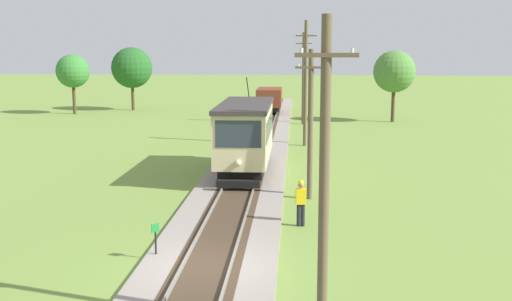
# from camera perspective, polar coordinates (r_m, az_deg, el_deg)

# --- Properties ---
(ground_plane) EXTENTS (260.00, 260.00, 0.00)m
(ground_plane) POSITION_cam_1_polar(r_m,az_deg,el_deg) (18.50, -4.62, -11.40)
(ground_plane) COLOR olive
(track_ballast) EXTENTS (4.20, 120.00, 0.18)m
(track_ballast) POSITION_cam_1_polar(r_m,az_deg,el_deg) (18.47, -4.62, -11.14)
(track_ballast) COLOR gray
(track_ballast) RESTS_ON ground
(sleeper_bed) EXTENTS (2.04, 120.00, 0.01)m
(sleeper_bed) POSITION_cam_1_polar(r_m,az_deg,el_deg) (18.44, -4.63, -10.86)
(sleeper_bed) COLOR #423323
(sleeper_bed) RESTS_ON track_ballast
(rail_left) EXTENTS (0.07, 120.00, 0.14)m
(rail_left) POSITION_cam_1_polar(r_m,az_deg,el_deg) (18.53, -6.87, -10.58)
(rail_left) COLOR gray
(rail_left) RESTS_ON track_ballast
(rail_right) EXTENTS (0.07, 120.00, 0.14)m
(rail_right) POSITION_cam_1_polar(r_m,az_deg,el_deg) (18.33, -2.36, -10.75)
(rail_right) COLOR gray
(rail_right) RESTS_ON track_ballast
(red_tram) EXTENTS (2.60, 8.54, 4.79)m
(red_tram) POSITION_cam_1_polar(r_m,az_deg,el_deg) (31.34, -1.00, 1.56)
(red_tram) COLOR beige
(red_tram) RESTS_ON rail_right
(freight_car) EXTENTS (2.40, 5.20, 2.31)m
(freight_car) POSITION_cam_1_polar(r_m,az_deg,el_deg) (60.02, 1.28, 4.89)
(freight_car) COLOR brown
(freight_car) RESTS_ON rail_right
(utility_pole_foreground) EXTENTS (1.40, 0.52, 7.39)m
(utility_pole_foreground) POSITION_cam_1_polar(r_m,az_deg,el_deg) (13.64, 6.49, -2.48)
(utility_pole_foreground) COLOR brown
(utility_pole_foreground) RESTS_ON ground
(utility_pole_near_tram) EXTENTS (1.40, 0.52, 6.60)m
(utility_pole_near_tram) POSITION_cam_1_polar(r_m,az_deg,el_deg) (26.50, 5.18, 2.64)
(utility_pole_near_tram) COLOR brown
(utility_pole_near_tram) RESTS_ON ground
(utility_pole_mid) EXTENTS (1.40, 0.35, 8.45)m
(utility_pole_mid) POSITION_cam_1_polar(r_m,az_deg,el_deg) (40.97, 4.72, 6.45)
(utility_pole_mid) COLOR brown
(utility_pole_mid) RESTS_ON ground
(utility_pole_far) EXTENTS (1.40, 0.29, 7.94)m
(utility_pole_far) POSITION_cam_1_polar(r_m,az_deg,el_deg) (52.72, 4.52, 6.92)
(utility_pole_far) COLOR brown
(utility_pole_far) RESTS_ON ground
(trackside_signal_marker) EXTENTS (0.21, 0.21, 1.18)m
(trackside_signal_marker) POSITION_cam_1_polar(r_m,az_deg,el_deg) (19.50, -9.51, -8.31)
(trackside_signal_marker) COLOR black
(trackside_signal_marker) RESTS_ON ground
(gravel_pile) EXTENTS (2.73, 2.73, 1.04)m
(gravel_pile) POSITION_cam_1_polar(r_m,az_deg,el_deg) (62.85, -3.14, 4.15)
(gravel_pile) COLOR gray
(gravel_pile) RESTS_ON ground
(track_worker) EXTENTS (0.40, 0.28, 1.78)m
(track_worker) POSITION_cam_1_polar(r_m,az_deg,el_deg) (22.69, 4.28, -4.77)
(track_worker) COLOR black
(track_worker) RESTS_ON ground
(tree_left_near) EXTENTS (3.75, 3.75, 6.41)m
(tree_left_near) POSITION_cam_1_polar(r_m,az_deg,el_deg) (55.48, 12.99, 7.30)
(tree_left_near) COLOR #4C3823
(tree_left_near) RESTS_ON ground
(tree_right_near) EXTENTS (4.31, 4.31, 6.68)m
(tree_right_near) POSITION_cam_1_polar(r_m,az_deg,el_deg) (65.64, -11.70, 7.69)
(tree_right_near) COLOR #4C3823
(tree_right_near) RESTS_ON ground
(tree_left_far) EXTENTS (3.33, 3.33, 5.98)m
(tree_left_far) POSITION_cam_1_polar(r_m,az_deg,el_deg) (63.35, -17.00, 7.20)
(tree_left_far) COLOR #4C3823
(tree_left_far) RESTS_ON ground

